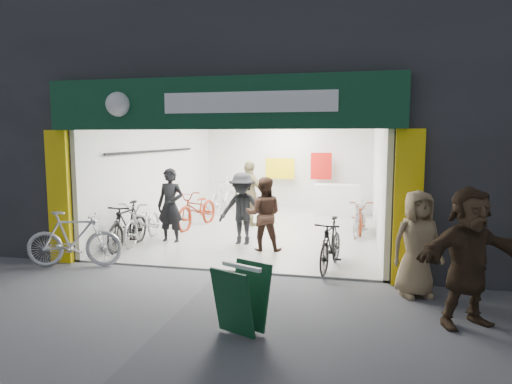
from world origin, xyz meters
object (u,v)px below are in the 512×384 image
(bike_right_front, at_px, (331,244))
(parked_bike, at_px, (74,239))
(pedestrian_near, at_px, (417,244))
(bike_left_front, at_px, (143,222))
(sandwich_board, at_px, (242,297))

(bike_right_front, height_order, parked_bike, parked_bike)
(parked_bike, xyz_separation_m, pedestrian_near, (6.16, -0.25, 0.29))
(bike_left_front, xyz_separation_m, bike_right_front, (4.40, -1.20, -0.02))
(bike_left_front, height_order, bike_right_front, bike_left_front)
(bike_right_front, xyz_separation_m, sandwich_board, (-0.91, -3.09, -0.01))
(parked_bike, distance_m, sandwich_board, 4.44)
(bike_left_front, relative_size, parked_bike, 1.07)
(parked_bike, relative_size, pedestrian_near, 1.08)
(sandwich_board, bearing_deg, parked_bike, 173.66)
(parked_bike, bearing_deg, bike_left_front, -25.98)
(bike_left_front, relative_size, sandwich_board, 2.24)
(bike_right_front, height_order, sandwich_board, bike_right_front)
(pedestrian_near, relative_size, sandwich_board, 1.93)
(bike_right_front, distance_m, sandwich_board, 3.22)
(pedestrian_near, height_order, sandwich_board, pedestrian_near)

